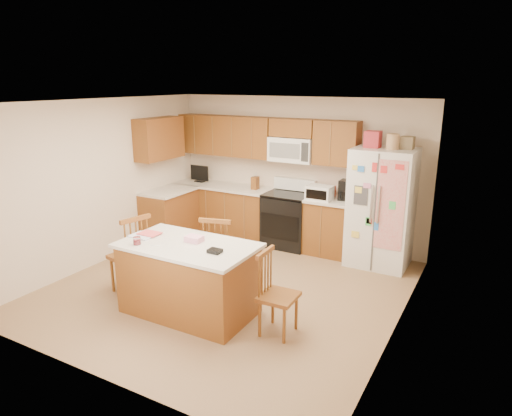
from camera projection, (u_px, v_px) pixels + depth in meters
The scene contains 9 objects.
ground at pixel (228, 288), 6.27m from camera, with size 4.50×4.50×0.00m, color #886346.
room_shell at pixel (226, 186), 5.88m from camera, with size 4.60×4.60×2.52m.
cabinetry at pixel (234, 189), 7.99m from camera, with size 3.36×1.56×2.15m.
stove at pixel (288, 219), 7.77m from camera, with size 0.76×0.65×1.13m.
refrigerator at pixel (381, 207), 6.87m from camera, with size 0.90×0.79×2.04m.
island at pixel (189, 278), 5.51m from camera, with size 1.62×0.95×0.98m.
windsor_chair_left at pixel (131, 256), 6.05m from camera, with size 0.53×0.55×1.08m.
windsor_chair_back at pixel (220, 255), 6.12m from camera, with size 0.55×0.53×1.05m.
windsor_chair_right at pixel (276, 295), 5.06m from camera, with size 0.40×0.42×0.96m.
Camera 1 is at (3.11, -4.83, 2.76)m, focal length 32.00 mm.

